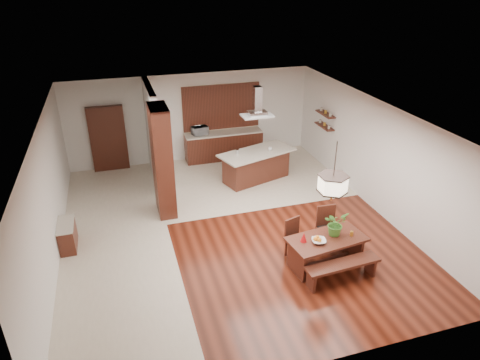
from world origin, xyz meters
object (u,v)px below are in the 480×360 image
object	(u,v)px
dining_bench	(342,272)
foliage_plant	(335,224)
island_cup	(270,149)
microwave	(200,131)
kitchen_island	(256,165)
dining_chair_right	(329,229)
dining_table	(326,245)
pendant_lantern	(334,172)
range_hood	(257,102)
hallway_console	(68,235)
dining_chair_left	(297,239)
fruit_bowl	(319,241)

from	to	relation	value
dining_bench	foliage_plant	distance (m)	1.02
dining_bench	island_cup	xyz separation A→B (m)	(0.26, 4.99, 0.76)
dining_bench	microwave	bearing A→B (deg)	101.94
dining_bench	microwave	xyz separation A→B (m)	(-1.47, 6.95, 0.86)
island_cup	kitchen_island	bearing A→B (deg)	171.34
dining_bench	dining_chair_right	xyz separation A→B (m)	(0.27, 1.16, 0.28)
dining_table	microwave	xyz separation A→B (m)	(-1.39, 6.35, 0.58)
pendant_lantern	dining_chair_right	bearing A→B (deg)	58.24
dining_bench	range_hood	size ratio (longest dim) A/B	1.81
dining_chair_right	island_cup	xyz separation A→B (m)	(-0.01, 3.83, 0.48)
hallway_console	dining_table	size ratio (longest dim) A/B	0.50
dining_bench	range_hood	world-z (taller)	range_hood
dining_bench	hallway_console	bearing A→B (deg)	151.79
pendant_lantern	range_hood	xyz separation A→B (m)	(-0.07, 4.46, 0.22)
dining_bench	foliage_plant	size ratio (longest dim) A/B	3.04
dining_table	dining_chair_right	bearing A→B (deg)	58.24
foliage_plant	range_hood	xyz separation A→B (m)	(-0.29, 4.37, 1.50)
dining_chair_left	dining_chair_right	distance (m)	0.83
dining_chair_left	fruit_bowl	bearing A→B (deg)	-84.69
hallway_console	dining_table	bearing A→B (deg)	-23.45
dining_bench	kitchen_island	world-z (taller)	kitchen_island
island_cup	microwave	world-z (taller)	microwave
dining_chair_left	microwave	size ratio (longest dim) A/B	1.84
hallway_console	pendant_lantern	distance (m)	6.19
hallway_console	dining_chair_right	world-z (taller)	dining_chair_right
hallway_console	fruit_bowl	distance (m)	5.72
dining_chair_right	foliage_plant	xyz separation A→B (m)	(-0.13, -0.47, 0.45)
range_hood	microwave	size ratio (longest dim) A/B	1.79
hallway_console	dining_bench	bearing A→B (deg)	-28.21
dining_chair_right	hallway_console	bearing A→B (deg)	165.90
foliage_plant	fruit_bowl	bearing A→B (deg)	-158.21
foliage_plant	kitchen_island	world-z (taller)	foliage_plant
island_cup	microwave	size ratio (longest dim) A/B	0.24
dining_chair_left	fruit_bowl	xyz separation A→B (m)	(0.24, -0.54, 0.27)
hallway_console	foliage_plant	distance (m)	6.09
hallway_console	dining_chair_left	bearing A→B (deg)	-21.04
kitchen_island	microwave	world-z (taller)	microwave
dining_chair_right	pendant_lantern	bearing A→B (deg)	-118.63
dining_table	foliage_plant	world-z (taller)	foliage_plant
dining_chair_left	fruit_bowl	distance (m)	0.65
pendant_lantern	foliage_plant	bearing A→B (deg)	22.57
dining_table	range_hood	xyz separation A→B (m)	(-0.07, 4.46, 1.95)
fruit_bowl	microwave	size ratio (longest dim) A/B	0.59
dining_bench	dining_chair_right	size ratio (longest dim) A/B	1.59
pendant_lantern	foliage_plant	world-z (taller)	pendant_lantern
kitchen_island	dining_table	bearing A→B (deg)	-106.89
dining_bench	dining_chair_left	world-z (taller)	dining_chair_left
dining_bench	pendant_lantern	xyz separation A→B (m)	(-0.08, 0.60, 2.02)
dining_bench	kitchen_island	bearing A→B (deg)	91.64
dining_chair_left	foliage_plant	bearing A→B (deg)	-45.36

